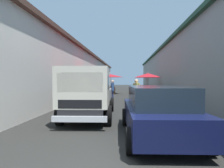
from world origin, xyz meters
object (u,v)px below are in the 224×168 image
at_px(fruit_stall_far_left, 89,78).
at_px(vendor_by_crates, 136,91).
at_px(fruit_stall_near_right, 93,77).
at_px(fruit_stall_near_left, 111,78).
at_px(fruit_stall_mid_lane, 148,79).
at_px(vendor_in_shade, 113,89).
at_px(hatchback_car, 157,111).
at_px(parked_scooter, 158,93).
at_px(plastic_stool, 169,98).
at_px(delivery_truck, 87,95).
at_px(fruit_stall_far_right, 146,79).

bearing_deg(fruit_stall_far_left, vendor_by_crates, -84.80).
bearing_deg(fruit_stall_far_left, fruit_stall_near_right, 8.01).
bearing_deg(fruit_stall_near_right, fruit_stall_near_left, -8.72).
bearing_deg(fruit_stall_mid_lane, vendor_in_shade, 121.65).
xyz_separation_m(fruit_stall_far_left, hatchback_car, (-5.16, -3.03, -1.02)).
distance_m(fruit_stall_near_left, parked_scooter, 6.63).
bearing_deg(plastic_stool, fruit_stall_far_left, 120.13).
distance_m(delivery_truck, vendor_in_shade, 6.63).
bearing_deg(parked_scooter, hatchback_car, 170.66).
height_order(fruit_stall_mid_lane, vendor_in_shade, fruit_stall_mid_lane).
height_order(delivery_truck, plastic_stool, delivery_truck).
bearing_deg(fruit_stall_near_left, delivery_truck, -178.78).
bearing_deg(fruit_stall_far_left, fruit_stall_near_left, -1.49).
bearing_deg(fruit_stall_near_left, fruit_stall_far_right, -91.66).
distance_m(fruit_stall_near_right, vendor_by_crates, 5.74).
bearing_deg(vendor_in_shade, vendor_by_crates, -152.22).
bearing_deg(fruit_stall_near_left, fruit_stall_mid_lane, -149.30).
relative_size(fruit_stall_far_left, fruit_stall_near_right, 0.88).
bearing_deg(fruit_stall_near_left, plastic_stool, -149.47).
xyz_separation_m(fruit_stall_mid_lane, vendor_by_crates, (-4.79, 1.20, -0.70)).
bearing_deg(hatchback_car, vendor_in_shade, 12.96).
xyz_separation_m(fruit_stall_near_right, vendor_in_shade, (-1.51, -1.76, -0.92)).
distance_m(fruit_stall_far_right, plastic_stool, 8.20).
xyz_separation_m(fruit_stall_near_left, plastic_stool, (-8.15, -4.81, -1.52)).
bearing_deg(fruit_stall_far_left, fruit_stall_mid_lane, -37.75).
relative_size(delivery_truck, vendor_by_crates, 2.98).
xyz_separation_m(fruit_stall_near_left, vendor_in_shade, (-7.81, -0.79, -0.92)).
bearing_deg(plastic_stool, fruit_stall_mid_lane, 30.03).
bearing_deg(fruit_stall_far_right, delivery_truck, 165.54).
distance_m(fruit_stall_far_right, hatchback_car, 16.23).
distance_m(fruit_stall_far_left, fruit_stall_mid_lane, 6.37).
relative_size(fruit_stall_near_left, fruit_stall_mid_lane, 1.25).
bearing_deg(hatchback_car, fruit_stall_far_right, -4.44).
distance_m(fruit_stall_far_left, fruit_stall_near_right, 4.86).
distance_m(fruit_stall_far_right, parked_scooter, 4.61).
bearing_deg(vendor_in_shade, parked_scooter, -49.50).
bearing_deg(fruit_stall_far_right, fruit_stall_mid_lane, 176.28).
xyz_separation_m(fruit_stall_far_right, parked_scooter, (-4.37, -0.68, -1.29)).
height_order(hatchback_car, vendor_by_crates, vendor_by_crates).
relative_size(delivery_truck, vendor_in_shade, 3.09).
bearing_deg(parked_scooter, fruit_stall_near_left, 46.17).
distance_m(fruit_stall_near_right, fruit_stall_mid_lane, 4.58).
relative_size(fruit_stall_mid_lane, hatchback_car, 0.58).
relative_size(fruit_stall_near_right, fruit_stall_mid_lane, 1.19).
height_order(fruit_stall_far_right, fruit_stall_mid_lane, fruit_stall_far_right).
height_order(fruit_stall_near_left, parked_scooter, fruit_stall_near_left).
xyz_separation_m(hatchback_car, vendor_in_shade, (8.46, 1.95, 0.20)).
bearing_deg(parked_scooter, fruit_stall_near_right, 107.76).
xyz_separation_m(vendor_by_crates, vendor_in_shade, (3.05, 1.61, -0.04)).
bearing_deg(fruit_stall_far_right, fruit_stall_far_left, 158.70).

